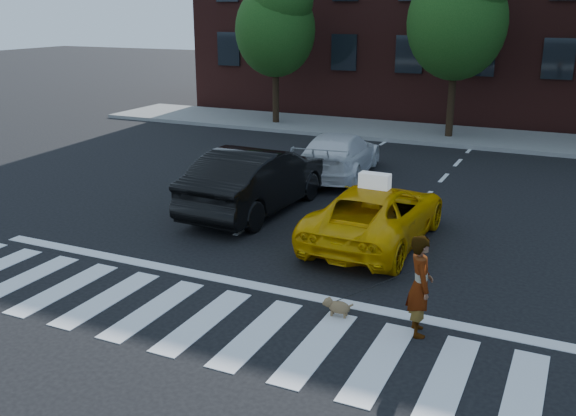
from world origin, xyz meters
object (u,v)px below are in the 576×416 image
(woman, at_px, (420,285))
(dog, at_px, (337,306))
(white_suv, at_px, (339,154))
(tree_left, at_px, (276,20))
(taxi, at_px, (376,214))
(tree_mid, at_px, (459,10))
(black_sedan, at_px, (258,179))

(woman, height_order, dog, woman)
(woman, bearing_deg, white_suv, 3.77)
(tree_left, distance_m, dog, 18.70)
(taxi, distance_m, woman, 4.17)
(tree_left, xyz_separation_m, tree_mid, (7.50, -0.00, 0.41))
(white_suv, relative_size, dog, 8.51)
(tree_mid, bearing_deg, tree_left, 180.00)
(tree_mid, bearing_deg, black_sedan, -102.70)
(white_suv, bearing_deg, taxi, 112.22)
(woman, bearing_deg, taxi, 2.61)
(black_sedan, bearing_deg, tree_mid, -100.14)
(tree_left, bearing_deg, tree_mid, -0.00)
(tree_left, bearing_deg, white_suv, -51.85)
(black_sedan, xyz_separation_m, dog, (3.92, -4.65, -0.64))
(tree_mid, distance_m, dog, 16.63)
(white_suv, distance_m, woman, 9.98)
(taxi, relative_size, black_sedan, 0.92)
(tree_left, relative_size, woman, 3.97)
(white_suv, height_order, dog, white_suv)
(black_sedan, bearing_deg, woman, 141.17)
(black_sedan, bearing_deg, tree_left, -63.61)
(tree_mid, distance_m, black_sedan, 12.21)
(white_suv, distance_m, dog, 9.43)
(tree_mid, xyz_separation_m, white_suv, (-1.93, -7.09, -4.18))
(black_sedan, relative_size, dog, 9.17)
(woman, bearing_deg, tree_left, 8.60)
(white_suv, relative_size, woman, 2.81)
(black_sedan, distance_m, white_suv, 4.20)
(tree_mid, relative_size, white_suv, 1.54)
(black_sedan, distance_m, dog, 6.12)
(tree_mid, height_order, taxi, tree_mid)
(taxi, height_order, white_suv, white_suv)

